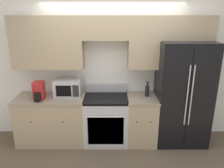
{
  "coord_description": "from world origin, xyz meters",
  "views": [
    {
      "loc": [
        -0.0,
        -3.34,
        2.31
      ],
      "look_at": [
        -0.0,
        0.31,
        1.13
      ],
      "focal_mm": 35.0,
      "sensor_mm": 36.0,
      "label": 1
    }
  ],
  "objects_px": {
    "microwave": "(68,88)",
    "oven_range": "(106,119)",
    "bottle": "(147,91)",
    "refrigerator": "(182,93)"
  },
  "relations": [
    {
      "from": "oven_range",
      "to": "microwave",
      "type": "distance_m",
      "value": 0.91
    },
    {
      "from": "microwave",
      "to": "bottle",
      "type": "xyz_separation_m",
      "value": [
        1.43,
        -0.03,
        -0.04
      ]
    },
    {
      "from": "microwave",
      "to": "bottle",
      "type": "relative_size",
      "value": 1.73
    },
    {
      "from": "oven_range",
      "to": "bottle",
      "type": "bearing_deg",
      "value": 4.1
    },
    {
      "from": "bottle",
      "to": "microwave",
      "type": "bearing_deg",
      "value": 178.67
    },
    {
      "from": "oven_range",
      "to": "bottle",
      "type": "distance_m",
      "value": 0.92
    },
    {
      "from": "microwave",
      "to": "oven_range",
      "type": "bearing_deg",
      "value": -7.16
    },
    {
      "from": "oven_range",
      "to": "bottle",
      "type": "height_order",
      "value": "bottle"
    },
    {
      "from": "refrigerator",
      "to": "microwave",
      "type": "bearing_deg",
      "value": 179.37
    },
    {
      "from": "oven_range",
      "to": "bottle",
      "type": "xyz_separation_m",
      "value": [
        0.74,
        0.05,
        0.54
      ]
    }
  ]
}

